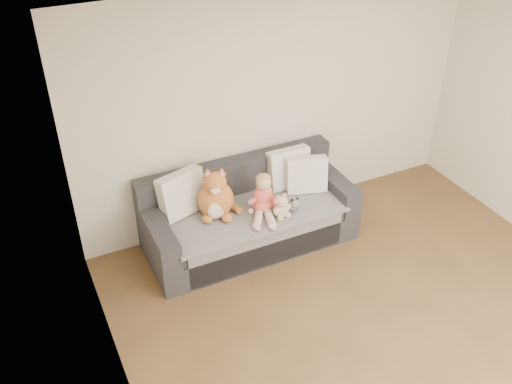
# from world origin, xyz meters

# --- Properties ---
(room_shell) EXTENTS (5.00, 5.00, 5.00)m
(room_shell) POSITION_xyz_m (0.00, 0.42, 1.30)
(room_shell) COLOR brown
(room_shell) RESTS_ON ground
(sofa) EXTENTS (2.20, 0.94, 0.85)m
(sofa) POSITION_xyz_m (-0.57, 2.06, 0.31)
(sofa) COLOR #25262A
(sofa) RESTS_ON ground
(cushion_left) EXTENTS (0.53, 0.35, 0.47)m
(cushion_left) POSITION_xyz_m (-1.23, 2.24, 0.70)
(cushion_left) COLOR silver
(cushion_left) RESTS_ON sofa
(cushion_right_back) EXTENTS (0.47, 0.21, 0.44)m
(cushion_right_back) POSITION_xyz_m (-0.01, 2.22, 0.69)
(cushion_right_back) COLOR silver
(cushion_right_back) RESTS_ON sofa
(cushion_right_front) EXTENTS (0.47, 0.32, 0.41)m
(cushion_right_front) POSITION_xyz_m (0.11, 2.04, 0.67)
(cushion_right_front) COLOR silver
(cushion_right_front) RESTS_ON sofa
(toddler) EXTENTS (0.34, 0.46, 0.45)m
(toddler) POSITION_xyz_m (-0.50, 1.86, 0.66)
(toddler) COLOR #EF6054
(toddler) RESTS_ON sofa
(plush_cat) EXTENTS (0.43, 0.39, 0.57)m
(plush_cat) POSITION_xyz_m (-0.93, 2.05, 0.68)
(plush_cat) COLOR #A46424
(plush_cat) RESTS_ON sofa
(teddy_bear) EXTENTS (0.21, 0.16, 0.27)m
(teddy_bear) POSITION_xyz_m (-0.36, 1.72, 0.58)
(teddy_bear) COLOR tan
(teddy_bear) RESTS_ON sofa
(plush_cow) EXTENTS (0.15, 0.23, 0.19)m
(plush_cow) POSITION_xyz_m (-0.21, 1.79, 0.55)
(plush_cow) COLOR white
(plush_cow) RESTS_ON sofa
(sippy_cup) EXTENTS (0.09, 0.08, 0.10)m
(sippy_cup) POSITION_xyz_m (-0.43, 1.86, 0.53)
(sippy_cup) COLOR #5D399E
(sippy_cup) RESTS_ON sofa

